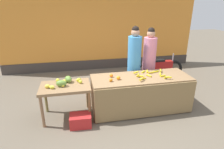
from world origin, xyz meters
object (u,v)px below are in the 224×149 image
(vendor_woman_pink_shirt, at_px, (149,62))
(produce_sack, at_px, (98,89))
(produce_crate, at_px, (81,120))
(vendor_woman_blue_shirt, at_px, (134,63))
(parked_motorcycle, at_px, (160,68))

(vendor_woman_pink_shirt, bearing_deg, produce_sack, -176.94)
(vendor_woman_pink_shirt, xyz_separation_m, produce_crate, (-1.91, -1.16, -0.79))
(produce_crate, xyz_separation_m, produce_sack, (0.51, 1.08, 0.17))
(produce_crate, height_order, produce_sack, produce_sack)
(vendor_woman_blue_shirt, distance_m, parked_motorcycle, 1.60)
(vendor_woman_blue_shirt, relative_size, vendor_woman_pink_shirt, 1.03)
(vendor_woman_blue_shirt, height_order, vendor_woman_pink_shirt, vendor_woman_blue_shirt)
(vendor_woman_pink_shirt, distance_m, produce_sack, 1.54)
(vendor_woman_blue_shirt, distance_m, produce_crate, 1.99)
(parked_motorcycle, relative_size, produce_crate, 3.64)
(vendor_woman_pink_shirt, xyz_separation_m, parked_motorcycle, (0.74, 0.83, -0.52))
(vendor_woman_blue_shirt, height_order, produce_crate, vendor_woman_blue_shirt)
(vendor_woman_pink_shirt, bearing_deg, vendor_woman_blue_shirt, -169.09)
(parked_motorcycle, bearing_deg, vendor_woman_pink_shirt, -131.78)
(produce_crate, bearing_deg, parked_motorcycle, 36.84)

